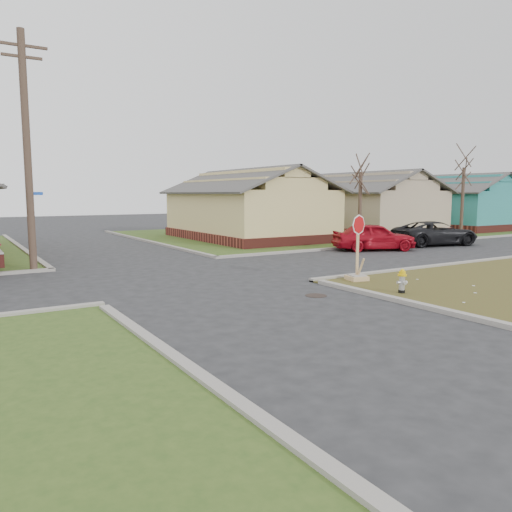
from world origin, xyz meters
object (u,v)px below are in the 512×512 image
fire_hydrant (402,280)px  red_sedan (374,237)px  dark_pickup (435,233)px  stop_sign (357,266)px  utility_pole (27,149)px

fire_hydrant → red_sedan: 11.84m
red_sedan → dark_pickup: (4.99, 0.07, -0.03)m
stop_sign → red_sedan: 9.90m
stop_sign → red_sedan: stop_sign is taller
fire_hydrant → stop_sign: size_ratio=0.32×
utility_pole → dark_pickup: utility_pole is taller
red_sedan → stop_sign: bearing=155.2°
utility_pole → red_sedan: size_ratio=2.09×
utility_pole → red_sedan: (16.45, -1.65, -3.93)m
utility_pole → fire_hydrant: utility_pole is taller
stop_sign → red_sedan: size_ratio=0.52×
stop_sign → red_sedan: (7.36, 6.61, 0.20)m
fire_hydrant → dark_pickup: (12.74, 9.01, 0.25)m
fire_hydrant → red_sedan: red_sedan is taller
dark_pickup → red_sedan: bearing=103.1°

